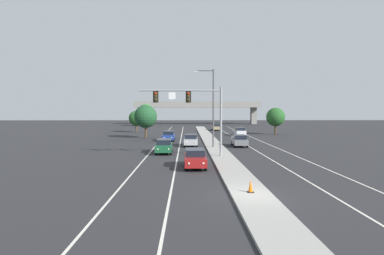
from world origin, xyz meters
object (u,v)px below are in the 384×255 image
Objects in this scene: car_oncoming_green at (164,146)px; traffic_cone_median_nose at (250,186)px; street_lamp_median at (212,103)px; tree_far_right_b at (276,117)px; car_receding_white at (239,131)px; tree_far_left_a at (146,112)px; car_oncoming_blue at (169,136)px; car_oncoming_silver at (191,140)px; tree_far_left_b at (136,118)px; car_oncoming_red at (195,158)px; car_receding_tan at (216,127)px; tree_far_left_c at (146,117)px; car_receding_grey at (239,140)px; overhead_signal_mast at (194,106)px.

traffic_cone_median_nose is (6.32, -18.05, -0.31)m from car_oncoming_green.
street_lamp_median reaches higher than tree_far_right_b.
tree_far_left_a is at bearing 122.57° from car_receding_white.
car_oncoming_silver is at bearing -64.18° from car_oncoming_blue.
tree_far_left_b is (-11.55, 26.36, 2.25)m from car_oncoming_silver.
car_oncoming_blue is 0.99× the size of car_receding_white.
car_oncoming_red is 48.90m from car_receding_tan.
car_oncoming_red is 29.55m from tree_far_left_c.
street_lamp_median is 2.22× the size of car_receding_grey.
street_lamp_median is 2.23× the size of car_oncoming_red.
tree_far_left_b is at bearing 116.34° from street_lamp_median.
car_oncoming_green is 27.30m from car_receding_white.
car_receding_grey and car_receding_white have the same top height.
street_lamp_median is at bearing -57.10° from car_oncoming_blue.
car_receding_tan is at bearing 68.63° from car_oncoming_blue.
car_receding_grey is at bearing 82.13° from traffic_cone_median_nose.
car_receding_tan is 0.68× the size of tree_far_left_a.
car_receding_white is at bearing 81.48° from traffic_cone_median_nose.
overhead_signal_mast is 18.37m from car_oncoming_blue.
street_lamp_median reaches higher than car_oncoming_silver.
car_oncoming_green is 1.00× the size of car_receding_white.
tree_far_left_c is 1.08× the size of tree_far_right_b.
car_oncoming_red is at bearing -74.55° from tree_far_left_c.
car_oncoming_red is 1.00× the size of car_oncoming_silver.
tree_far_left_c is (-7.90, 22.44, -1.63)m from overhead_signal_mast.
car_oncoming_red is at bearing -115.28° from tree_far_right_b.
street_lamp_median is 35.11m from car_receding_tan.
overhead_signal_mast is at bearing 101.22° from traffic_cone_median_nose.
car_receding_grey is at bearing 67.71° from car_oncoming_red.
overhead_signal_mast is 1.49× the size of tree_far_left_c.
tree_far_right_b is at bearing 48.90° from car_oncoming_silver.
tree_far_left_c is (-17.17, -4.96, 2.94)m from car_receding_white.
tree_far_left_c is at bearing 109.40° from overhead_signal_mast.
car_receding_tan is 0.84× the size of tree_far_right_b.
car_receding_tan is 6.09× the size of traffic_cone_median_nose.
tree_far_right_b reaches higher than car_receding_tan.
car_oncoming_silver is (-2.65, 2.31, -4.97)m from street_lamp_median.
overhead_signal_mast is 1.61× the size of tree_far_right_b.
car_receding_white is at bearing 16.12° from tree_far_left_c.
car_receding_white is 18.11m from tree_far_left_c.
street_lamp_median is 2.24× the size of car_oncoming_blue.
street_lamp_median is at bearing -63.66° from tree_far_left_b.
car_receding_white and car_receding_tan have the same top height.
overhead_signal_mast reaches higher than tree_far_left_c.
car_oncoming_green is (-3.38, 3.21, -4.57)m from overhead_signal_mast.
car_oncoming_green is at bearing -75.96° from tree_far_left_b.
car_receding_tan is 16.76m from tree_far_right_b.
tree_far_left_a is (-9.21, 44.59, 3.49)m from car_oncoming_blue.
street_lamp_median is 15.02m from car_oncoming_red.
car_oncoming_green is at bearing -103.70° from car_receding_tan.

